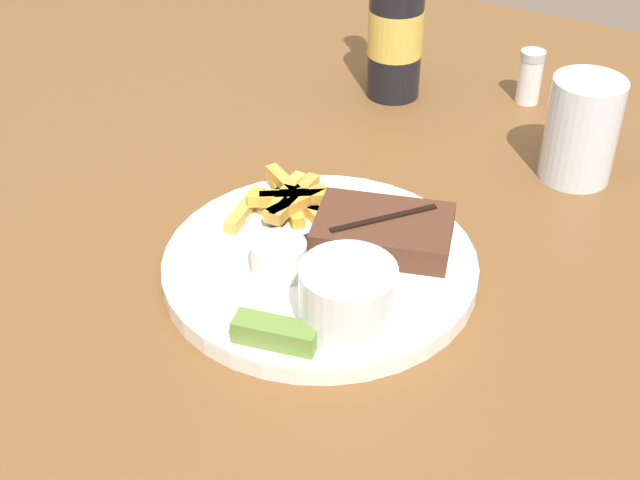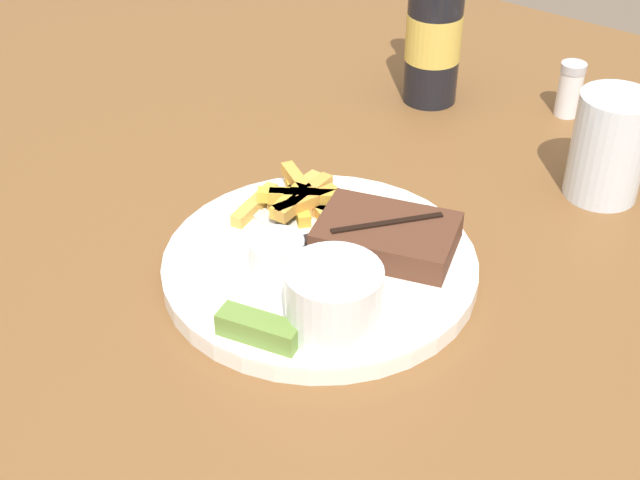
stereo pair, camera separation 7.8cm
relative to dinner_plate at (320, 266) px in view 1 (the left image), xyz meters
The scene contains 12 objects.
dining_table 0.07m from the dinner_plate, ahead, with size 1.58×1.40×0.72m.
dinner_plate is the anchor object (origin of this frame).
steak_portion 0.07m from the dinner_plate, 52.84° to the left, with size 0.14×0.12×0.03m.
fries_pile 0.08m from the dinner_plate, 142.29° to the left, with size 0.09×0.11×0.02m.
coleslaw_cup 0.10m from the dinner_plate, 46.16° to the right, with size 0.08×0.08×0.06m.
dipping_sauce_cup 0.05m from the dinner_plate, 121.76° to the right, with size 0.05×0.05×0.03m.
pickle_spear 0.12m from the dinner_plate, 77.67° to the right, with size 0.07×0.04×0.02m.
fork_utensil 0.07m from the dinner_plate, 168.63° to the left, with size 0.13×0.04×0.00m.
knife_utensil 0.04m from the dinner_plate, 99.24° to the left, with size 0.09×0.15×0.01m.
beer_bottle 0.38m from the dinner_plate, 106.00° to the left, with size 0.07×0.07×0.24m.
drinking_glass 0.32m from the dinner_plate, 62.11° to the left, with size 0.07×0.07×0.11m.
salt_shaker 0.42m from the dinner_plate, 83.47° to the left, with size 0.03×0.03×0.07m.
Camera 1 is at (0.32, -0.55, 1.22)m, focal length 50.00 mm.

